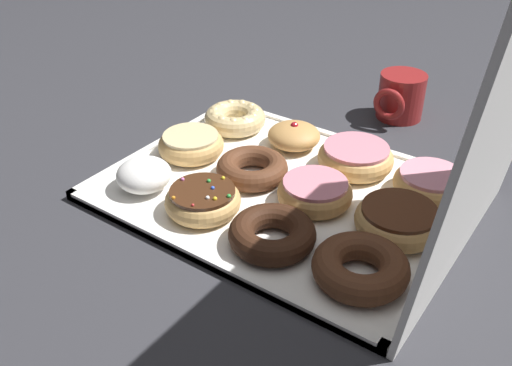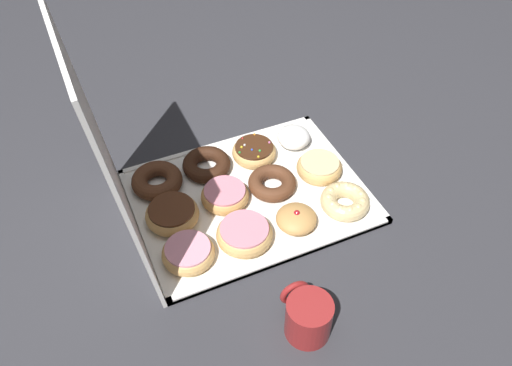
{
  "view_description": "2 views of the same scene",
  "coord_description": "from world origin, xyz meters",
  "px_view_note": "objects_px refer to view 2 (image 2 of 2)",
  "views": [
    {
      "loc": [
        0.61,
        0.38,
        0.49
      ],
      "look_at": [
        0.06,
        -0.01,
        0.05
      ],
      "focal_mm": 39.78,
      "sensor_mm": 36.0,
      "label": 1
    },
    {
      "loc": [
        -0.77,
        0.33,
        0.9
      ],
      "look_at": [
        -0.01,
        -0.01,
        0.06
      ],
      "focal_mm": 37.0,
      "sensor_mm": 36.0,
      "label": 2
    }
  ],
  "objects_px": {
    "pink_frosted_donut_9": "(188,253)",
    "pink_frosted_donut_6": "(244,234)",
    "chocolate_cake_ring_donut_4": "(272,184)",
    "chocolate_cake_ring_donut_8": "(207,164)",
    "chocolate_frosted_donut_10": "(173,215)",
    "donut_box": "(249,197)",
    "cruller_donut_0": "(345,201)",
    "powdered_filled_donut_2": "(294,137)",
    "jelly_filled_donut_3": "(296,219)",
    "sprinkle_donut_5": "(254,151)",
    "pink_frosted_donut_7": "(225,195)",
    "chocolate_cake_ring_donut_11": "(157,181)",
    "glazed_ring_donut_1": "(319,166)",
    "coffee_mug": "(308,316)"
  },
  "relations": [
    {
      "from": "sprinkle_donut_5",
      "to": "pink_frosted_donut_7",
      "type": "xyz_separation_m",
      "value": [
        -0.11,
        0.12,
        0.0
      ]
    },
    {
      "from": "sprinkle_donut_5",
      "to": "pink_frosted_donut_9",
      "type": "height_order",
      "value": "sprinkle_donut_5"
    },
    {
      "from": "chocolate_frosted_donut_10",
      "to": "glazed_ring_donut_1",
      "type": "bearing_deg",
      "value": -88.77
    },
    {
      "from": "chocolate_cake_ring_donut_8",
      "to": "pink_frosted_donut_9",
      "type": "xyz_separation_m",
      "value": [
        -0.23,
        0.13,
        0.0
      ]
    },
    {
      "from": "donut_box",
      "to": "chocolate_frosted_donut_10",
      "type": "height_order",
      "value": "chocolate_frosted_donut_10"
    },
    {
      "from": "powdered_filled_donut_2",
      "to": "chocolate_frosted_donut_10",
      "type": "distance_m",
      "value": 0.38
    },
    {
      "from": "cruller_donut_0",
      "to": "chocolate_cake_ring_donut_11",
      "type": "relative_size",
      "value": 0.93
    },
    {
      "from": "glazed_ring_donut_1",
      "to": "chocolate_cake_ring_donut_8",
      "type": "relative_size",
      "value": 0.94
    },
    {
      "from": "cruller_donut_0",
      "to": "coffee_mug",
      "type": "bearing_deg",
      "value": 136.67
    },
    {
      "from": "powdered_filled_donut_2",
      "to": "chocolate_cake_ring_donut_4",
      "type": "relative_size",
      "value": 0.74
    },
    {
      "from": "pink_frosted_donut_9",
      "to": "chocolate_cake_ring_donut_11",
      "type": "bearing_deg",
      "value": -0.3
    },
    {
      "from": "pink_frosted_donut_9",
      "to": "pink_frosted_donut_6",
      "type": "bearing_deg",
      "value": -90.95
    },
    {
      "from": "chocolate_cake_ring_donut_4",
      "to": "chocolate_cake_ring_donut_8",
      "type": "relative_size",
      "value": 0.96
    },
    {
      "from": "chocolate_cake_ring_donut_8",
      "to": "chocolate_cake_ring_donut_4",
      "type": "bearing_deg",
      "value": -135.99
    },
    {
      "from": "donut_box",
      "to": "coffee_mug",
      "type": "distance_m",
      "value": 0.36
    },
    {
      "from": "pink_frosted_donut_9",
      "to": "chocolate_frosted_donut_10",
      "type": "height_order",
      "value": "chocolate_frosted_donut_10"
    },
    {
      "from": "glazed_ring_donut_1",
      "to": "chocolate_cake_ring_donut_11",
      "type": "distance_m",
      "value": 0.38
    },
    {
      "from": "pink_frosted_donut_9",
      "to": "cruller_donut_0",
      "type": "bearing_deg",
      "value": -90.93
    },
    {
      "from": "powdered_filled_donut_2",
      "to": "chocolate_cake_ring_donut_11",
      "type": "xyz_separation_m",
      "value": [
        -0.0,
        0.36,
        -0.0
      ]
    },
    {
      "from": "chocolate_cake_ring_donut_8",
      "to": "sprinkle_donut_5",
      "type": "bearing_deg",
      "value": -92.75
    },
    {
      "from": "jelly_filled_donut_3",
      "to": "glazed_ring_donut_1",
      "type": "bearing_deg",
      "value": -44.51
    },
    {
      "from": "sprinkle_donut_5",
      "to": "pink_frosted_donut_7",
      "type": "bearing_deg",
      "value": 132.14
    },
    {
      "from": "donut_box",
      "to": "chocolate_cake_ring_donut_4",
      "type": "xyz_separation_m",
      "value": [
        -0.0,
        -0.06,
        0.02
      ]
    },
    {
      "from": "cruller_donut_0",
      "to": "chocolate_cake_ring_donut_8",
      "type": "height_order",
      "value": "cruller_donut_0"
    },
    {
      "from": "cruller_donut_0",
      "to": "pink_frosted_donut_9",
      "type": "distance_m",
      "value": 0.37
    },
    {
      "from": "powdered_filled_donut_2",
      "to": "pink_frosted_donut_6",
      "type": "relative_size",
      "value": 0.69
    },
    {
      "from": "pink_frosted_donut_6",
      "to": "chocolate_cake_ring_donut_11",
      "type": "xyz_separation_m",
      "value": [
        0.23,
        0.12,
        -0.0
      ]
    },
    {
      "from": "pink_frosted_donut_7",
      "to": "cruller_donut_0",
      "type": "bearing_deg",
      "value": -117.65
    },
    {
      "from": "jelly_filled_donut_3",
      "to": "cruller_donut_0",
      "type": "bearing_deg",
      "value": -88.65
    },
    {
      "from": "jelly_filled_donut_3",
      "to": "pink_frosted_donut_6",
      "type": "height_order",
      "value": "jelly_filled_donut_3"
    },
    {
      "from": "powdered_filled_donut_2",
      "to": "chocolate_cake_ring_donut_4",
      "type": "distance_m",
      "value": 0.17
    },
    {
      "from": "chocolate_cake_ring_donut_4",
      "to": "chocolate_frosted_donut_10",
      "type": "relative_size",
      "value": 0.95
    },
    {
      "from": "glazed_ring_donut_1",
      "to": "jelly_filled_donut_3",
      "type": "relative_size",
      "value": 1.22
    },
    {
      "from": "chocolate_cake_ring_donut_4",
      "to": "pink_frosted_donut_7",
      "type": "xyz_separation_m",
      "value": [
        0.01,
        0.12,
        0.0
      ]
    },
    {
      "from": "chocolate_cake_ring_donut_11",
      "to": "coffee_mug",
      "type": "distance_m",
      "value": 0.49
    },
    {
      "from": "chocolate_frosted_donut_10",
      "to": "coffee_mug",
      "type": "distance_m",
      "value": 0.38
    },
    {
      "from": "jelly_filled_donut_3",
      "to": "sprinkle_donut_5",
      "type": "height_order",
      "value": "jelly_filled_donut_3"
    },
    {
      "from": "donut_box",
      "to": "powdered_filled_donut_2",
      "type": "distance_m",
      "value": 0.21
    },
    {
      "from": "chocolate_cake_ring_donut_8",
      "to": "pink_frosted_donut_9",
      "type": "height_order",
      "value": "pink_frosted_donut_9"
    },
    {
      "from": "donut_box",
      "to": "pink_frosted_donut_7",
      "type": "xyz_separation_m",
      "value": [
        0.01,
        0.06,
        0.02
      ]
    },
    {
      "from": "donut_box",
      "to": "chocolate_cake_ring_donut_11",
      "type": "height_order",
      "value": "chocolate_cake_ring_donut_11"
    },
    {
      "from": "pink_frosted_donut_6",
      "to": "chocolate_frosted_donut_10",
      "type": "height_order",
      "value": "pink_frosted_donut_6"
    },
    {
      "from": "chocolate_cake_ring_donut_4",
      "to": "coffee_mug",
      "type": "relative_size",
      "value": 1.05
    },
    {
      "from": "jelly_filled_donut_3",
      "to": "sprinkle_donut_5",
      "type": "xyz_separation_m",
      "value": [
        0.24,
        -0.0,
        -0.0
      ]
    },
    {
      "from": "donut_box",
      "to": "coffee_mug",
      "type": "xyz_separation_m",
      "value": [
        -0.35,
        0.04,
        0.04
      ]
    },
    {
      "from": "chocolate_cake_ring_donut_8",
      "to": "chocolate_cake_ring_donut_11",
      "type": "bearing_deg",
      "value": 92.59
    },
    {
      "from": "chocolate_cake_ring_donut_4",
      "to": "pink_frosted_donut_7",
      "type": "distance_m",
      "value": 0.12
    },
    {
      "from": "donut_box",
      "to": "chocolate_frosted_donut_10",
      "type": "bearing_deg",
      "value": 91.37
    },
    {
      "from": "pink_frosted_donut_9",
      "to": "chocolate_frosted_donut_10",
      "type": "xyz_separation_m",
      "value": [
        0.11,
        -0.0,
        0.0
      ]
    },
    {
      "from": "cruller_donut_0",
      "to": "chocolate_frosted_donut_10",
      "type": "distance_m",
      "value": 0.38
    }
  ]
}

